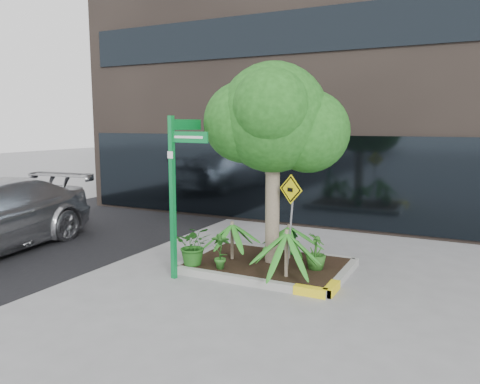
% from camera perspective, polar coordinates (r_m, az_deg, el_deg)
% --- Properties ---
extents(ground, '(80.00, 80.00, 0.00)m').
position_cam_1_polar(ground, '(9.82, 1.57, -9.64)').
color(ground, gray).
rests_on(ground, ground).
extents(asphalt_road, '(7.00, 80.00, 0.01)m').
position_cam_1_polar(asphalt_road, '(13.77, -23.88, -5.08)').
color(asphalt_road, black).
rests_on(asphalt_road, ground).
extents(planter, '(3.35, 2.36, 0.15)m').
position_cam_1_polar(planter, '(9.94, 3.47, -8.82)').
color(planter, '#9E9E99').
rests_on(planter, ground).
extents(tree, '(2.87, 2.55, 4.31)m').
position_cam_1_polar(tree, '(9.58, 4.11, 9.01)').
color(tree, gray).
rests_on(tree, ground).
extents(palm_front, '(1.02, 1.02, 1.14)m').
position_cam_1_polar(palm_front, '(8.86, 5.71, -4.96)').
color(palm_front, gray).
rests_on(palm_front, ground).
extents(palm_left, '(0.92, 0.92, 1.02)m').
position_cam_1_polar(palm_left, '(9.98, -0.97, -3.93)').
color(palm_left, gray).
rests_on(palm_left, ground).
extents(palm_back, '(0.83, 0.83, 0.92)m').
position_cam_1_polar(palm_back, '(10.10, 5.99, -4.23)').
color(palm_back, gray).
rests_on(palm_back, ground).
extents(shrub_a, '(1.00, 1.00, 0.82)m').
position_cam_1_polar(shrub_a, '(9.69, -5.63, -6.47)').
color(shrub_a, '#205B1A').
rests_on(shrub_a, planter).
extents(shrub_b, '(0.50, 0.50, 0.72)m').
position_cam_1_polar(shrub_b, '(9.49, 9.24, -7.17)').
color(shrub_b, '#275F1C').
rests_on(shrub_b, planter).
extents(shrub_c, '(0.44, 0.44, 0.75)m').
position_cam_1_polar(shrub_c, '(9.39, -2.35, -7.15)').
color(shrub_c, '#26631E').
rests_on(shrub_c, planter).
extents(shrub_d, '(0.50, 0.50, 0.66)m').
position_cam_1_polar(shrub_d, '(10.47, 6.47, -5.82)').
color(shrub_d, '#1A5C1F').
rests_on(shrub_d, planter).
extents(street_sign_post, '(0.94, 1.00, 3.18)m').
position_cam_1_polar(street_sign_post, '(9.08, -7.71, 1.53)').
color(street_sign_post, '#0B8137').
rests_on(street_sign_post, ground).
extents(cattle_sign, '(0.55, 0.24, 1.90)m').
position_cam_1_polar(cattle_sign, '(9.23, 6.20, -1.66)').
color(cattle_sign, slate).
rests_on(cattle_sign, ground).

